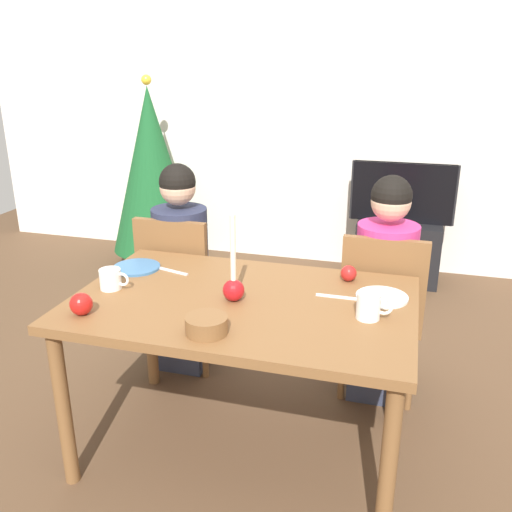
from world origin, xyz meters
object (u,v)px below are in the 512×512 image
Objects in this scene: mug_right at (369,306)px; tv_stand at (397,251)px; person_right_child at (383,293)px; mug_left at (111,279)px; christmas_tree at (152,170)px; tv at (403,193)px; plate_right at (382,297)px; apple_by_left_plate at (81,304)px; bowl_walnuts at (207,325)px; chair_right at (382,306)px; apple_near_candle at (349,273)px; person_left_child at (182,272)px; plate_left at (137,267)px; dining_table at (243,317)px; candle_centerpiece at (233,284)px; chair_left at (180,283)px.

tv_stand is at bearing 88.62° from mug_right.
mug_left is at bearing -148.33° from person_right_child.
christmas_tree is at bearing 132.27° from mug_right.
plate_right is (-0.02, -2.13, 0.05)m from tv.
mug_left is at bearing -169.19° from plate_right.
apple_by_left_plate is (-1.13, -2.61, 0.08)m from tv.
christmas_tree is at bearing 135.63° from plate_right.
person_right_child is at bearing 87.78° from mug_right.
bowl_walnuts is 0.52m from apple_by_left_plate.
bowl_walnuts reaches higher than plate_right.
christmas_tree is at bearing 111.69° from mug_left.
christmas_tree is at bearing 142.76° from chair_right.
apple_near_candle is at bearing 20.82° from mug_left.
apple_near_candle reaches higher than bowl_walnuts.
person_left_child reaches higher than plate_left.
plate_right is at bearing 79.67° from mug_right.
dining_table is 3.84× the size of candle_centerpiece.
plate_left is (-0.59, 0.20, 0.09)m from dining_table.
person_right_child reaches higher than plate_right.
person_left_child is (-1.10, 0.03, 0.06)m from chair_right.
mug_right is at bearing -91.38° from tv_stand.
chair_right reaches higher than dining_table.
mug_right is (1.07, -0.64, 0.29)m from chair_left.
plate_left is at bearing 178.49° from plate_right.
bowl_walnuts is (-0.61, -2.62, 0.07)m from tv.
chair_right is 0.77× the size of person_right_child.
chair_right is 0.07m from person_right_child.
christmas_tree is 21.74× the size of apple_near_candle.
plate_left is at bearing 158.60° from candle_centerpiece.
dining_table is 19.48× the size of apple_near_candle.
tv_stand is at bearing -90.00° from tv.
tv is 2.40m from plate_left.
tv_stand is 2.09m from christmas_tree.
person_right_child is at bearing 31.67° from mug_left.
dining_table is 0.16m from candle_centerpiece.
apple_by_left_plate is (-0.56, -0.31, 0.13)m from dining_table.
chair_right is 0.71m from mug_right.
candle_centerpiece reaches higher than plate_left.
person_right_child reaches higher than tv.
bowl_walnuts is 1.76× the size of apple_by_left_plate.
chair_right is 1.33m from mug_left.
tv is 5.89× the size of mug_left.
tv_stand is (0.03, 1.69, -0.27)m from chair_right.
mug_left is at bearing -68.31° from christmas_tree.
person_right_child is 5.31× the size of plate_left.
tv_stand is 2.47m from candle_centerpiece.
chair_left is 1.77m from christmas_tree.
dining_table is at bearing -49.10° from person_left_child.
chair_left is 0.87m from candle_centerpiece.
dining_table is at bearing -140.98° from apple_near_candle.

